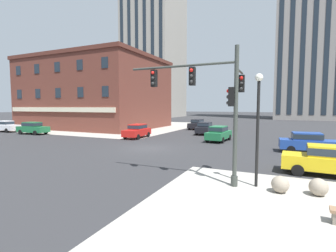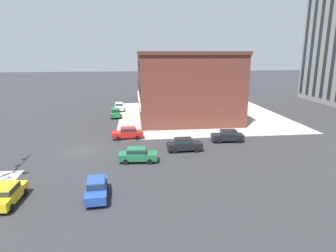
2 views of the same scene
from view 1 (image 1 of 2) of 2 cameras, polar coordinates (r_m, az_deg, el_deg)
ground_plane at (r=22.74m, az=-4.54°, el=-5.13°), size 320.00×320.00×0.00m
sidewalk_far_corner at (r=50.37m, az=-13.34°, el=0.07°), size 32.00×32.00×0.02m
traffic_signal_main at (r=12.36m, az=10.79°, el=6.27°), size 5.78×2.09×6.64m
bollard_sphere_curb_a at (r=12.23m, az=24.63°, el=-12.22°), size 0.75×0.75×0.75m
bollard_sphere_curb_b at (r=12.59m, az=31.59°, el=-12.00°), size 0.75×0.75×0.75m
street_lamp_corner_near at (r=12.22m, az=20.18°, el=2.10°), size 0.36×0.36×5.34m
car_main_northbound_near at (r=27.56m, az=11.69°, el=-1.59°), size 2.14×4.52×1.68m
car_main_southbound_near at (r=38.62m, az=-28.93°, el=-0.33°), size 4.51×2.13×1.68m
car_main_southbound_far at (r=30.07m, az=-7.18°, el=-1.03°), size 2.09×4.50×1.68m
car_cross_eastbound at (r=44.40m, az=-33.63°, el=0.04°), size 4.52×2.13×1.68m
car_cross_westbound at (r=41.55m, az=6.79°, el=0.51°), size 2.07×4.49×1.68m
car_parked_curb at (r=16.22m, az=33.00°, el=-6.49°), size 4.48×2.05×1.68m
car_main_mid at (r=34.12m, az=8.62°, el=-0.38°), size 2.03×4.47×1.68m
car_cross_far at (r=23.31m, az=29.74°, el=-3.20°), size 4.51×2.12×1.68m
storefront_block_near_corner at (r=47.99m, az=-16.25°, el=7.24°), size 23.18×17.89×12.44m
residential_tower_skyline_left at (r=97.73m, az=-3.18°, el=22.90°), size 18.36×20.26×69.19m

